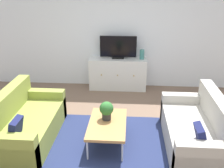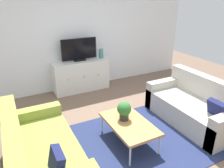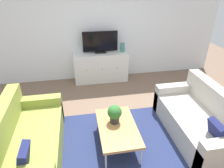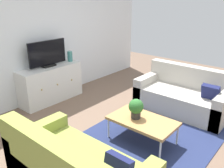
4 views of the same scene
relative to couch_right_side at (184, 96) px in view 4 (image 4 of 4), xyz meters
The scene contains 9 objects.
ground_plane 1.47m from the couch_right_side, behind, with size 10.00×10.00×0.00m, color brown.
wall_back 3.20m from the couch_right_side, 118.43° to the left, with size 6.40×0.12×2.70m, color white.
area_rug 1.46m from the couch_right_side, behind, with size 2.50×1.90×0.01m, color navy.
couch_right_side is the anchor object (origin of this frame).
coffee_table 1.47m from the couch_right_side, behind, with size 0.60×1.01×0.38m.
potted_plant 1.52m from the couch_right_side, behind, with size 0.23×0.23×0.31m.
tv_console 2.77m from the couch_right_side, 120.82° to the left, with size 1.37×0.47×0.76m.
flat_screen_tv 2.88m from the couch_right_side, 120.61° to the left, with size 0.86×0.16×0.54m.
glass_vase 2.59m from the couch_right_side, 109.72° to the left, with size 0.11×0.11×0.23m, color teal.
Camera 4 is at (-2.80, -1.83, 2.17)m, focal length 38.54 mm.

